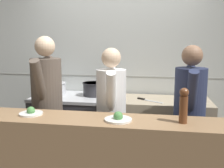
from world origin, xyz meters
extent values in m
cube|color=silver|center=(0.00, 1.36, 1.30)|extent=(8.00, 0.06, 2.60)
cube|color=gray|center=(0.00, 1.32, 1.15)|extent=(8.00, 0.00, 0.01)
cube|color=#38383D|center=(-0.56, 0.96, 0.44)|extent=(1.08, 0.70, 0.88)
cube|color=#B7BABF|center=(-0.56, 0.96, 0.90)|extent=(1.10, 0.71, 0.04)
cube|color=#B7BABF|center=(-0.56, 0.62, 0.50)|extent=(0.97, 0.03, 0.10)
cube|color=gray|center=(0.64, 0.96, 0.45)|extent=(1.24, 0.65, 0.91)
cube|color=#93704C|center=(0.08, -0.19, 0.48)|extent=(2.79, 0.45, 0.97)
cylinder|color=#B7BABF|center=(-0.86, 1.00, 1.00)|extent=(0.31, 0.31, 0.17)
cylinder|color=#B7BABF|center=(-0.86, 1.00, 1.08)|extent=(0.33, 0.33, 0.01)
cylinder|color=#2D2D33|center=(-0.29, 1.02, 1.01)|extent=(0.30, 0.30, 0.18)
cylinder|color=#2D2D33|center=(-0.29, 1.02, 1.09)|extent=(0.32, 0.32, 0.01)
cone|color=#B7BABF|center=(0.91, 0.99, 0.96)|extent=(0.26, 0.26, 0.11)
cube|color=#B7BABF|center=(0.53, 0.83, 0.91)|extent=(0.25, 0.18, 0.01)
cube|color=black|center=(0.37, 0.93, 0.92)|extent=(0.11, 0.08, 0.02)
cylinder|color=white|center=(-0.63, -0.16, 0.98)|extent=(0.23, 0.23, 0.02)
sphere|color=#4C8C47|center=(-0.63, -0.16, 1.00)|extent=(0.08, 0.08, 0.08)
cylinder|color=white|center=(0.22, -0.21, 0.98)|extent=(0.25, 0.25, 0.02)
sphere|color=#4C8C47|center=(0.22, -0.21, 1.01)|extent=(0.09, 0.09, 0.09)
cylinder|color=brown|center=(0.79, -0.19, 1.09)|extent=(0.07, 0.07, 0.24)
sphere|color=brown|center=(0.79, -0.19, 1.24)|extent=(0.08, 0.08, 0.08)
cube|color=black|center=(-0.69, 0.35, 0.40)|extent=(0.31, 0.21, 0.81)
cylinder|color=brown|center=(-0.69, 0.35, 1.14)|extent=(0.37, 0.37, 0.67)
sphere|color=beige|center=(-0.69, 0.35, 1.61)|extent=(0.23, 0.23, 0.23)
cylinder|color=brown|center=(-0.71, 0.56, 1.22)|extent=(0.13, 0.34, 0.56)
cylinder|color=brown|center=(-0.68, 0.15, 1.22)|extent=(0.13, 0.34, 0.56)
cube|color=black|center=(0.07, 0.32, 0.37)|extent=(0.30, 0.22, 0.75)
cylinder|color=white|center=(0.07, 0.32, 1.05)|extent=(0.37, 0.37, 0.62)
sphere|color=beige|center=(0.07, 0.32, 1.49)|extent=(0.21, 0.21, 0.21)
cylinder|color=white|center=(0.04, 0.50, 1.13)|extent=(0.15, 0.32, 0.52)
cylinder|color=white|center=(0.10, 0.13, 1.13)|extent=(0.15, 0.32, 0.52)
cube|color=black|center=(0.91, 0.36, 0.38)|extent=(0.29, 0.20, 0.76)
cylinder|color=#262D4C|center=(0.91, 0.36, 1.08)|extent=(0.35, 0.35, 0.63)
sphere|color=#8C664C|center=(0.91, 0.36, 1.52)|extent=(0.22, 0.22, 0.22)
cylinder|color=#262D4C|center=(0.92, 0.55, 1.15)|extent=(0.12, 0.32, 0.53)
cylinder|color=#262D4C|center=(0.90, 0.16, 1.15)|extent=(0.12, 0.32, 0.53)
camera|label=1|loc=(0.54, -2.44, 1.68)|focal=42.00mm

